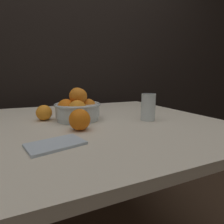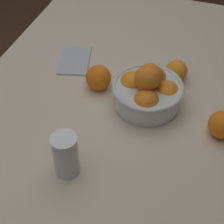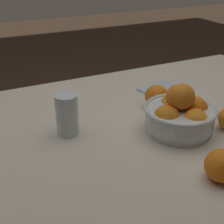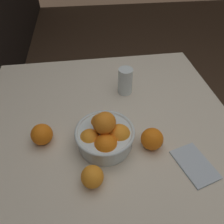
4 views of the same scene
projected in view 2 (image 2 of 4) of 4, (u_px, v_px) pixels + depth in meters
ground_plane at (133, 219)px, 1.71m from camera, size 12.00×12.00×0.00m
dining_table at (141, 113)px, 1.23m from camera, size 1.33×1.06×0.76m
fruit_bowl at (148, 91)px, 1.11m from camera, size 0.21×0.21×0.15m
juice_glass at (66, 156)px, 0.94m from camera, size 0.07×0.07×0.13m
orange_loose_near_bowl at (99, 77)px, 1.18m from camera, size 0.08×0.08×0.08m
orange_loose_front at (176, 71)px, 1.21m from camera, size 0.07×0.07×0.07m
orange_loose_aside at (222, 125)px, 1.04m from camera, size 0.08×0.08×0.08m
napkin at (75, 60)px, 1.30m from camera, size 0.18×0.14×0.01m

